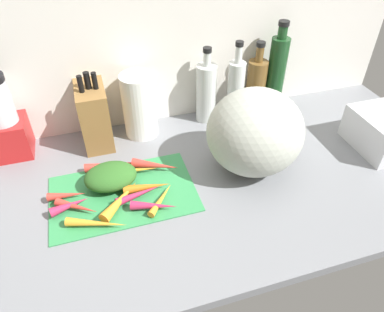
# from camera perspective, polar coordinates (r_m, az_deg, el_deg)

# --- Properties ---
(ground_plane) EXTENTS (1.70, 0.80, 0.03)m
(ground_plane) POSITION_cam_1_polar(r_m,az_deg,el_deg) (1.15, 2.83, -3.71)
(ground_plane) COLOR slate
(wall_back) EXTENTS (1.70, 0.03, 0.60)m
(wall_back) POSITION_cam_1_polar(r_m,az_deg,el_deg) (1.30, -2.65, 18.07)
(wall_back) COLOR silver
(wall_back) RESTS_ON ground_plane
(cutting_board) EXTENTS (0.43, 0.27, 0.01)m
(cutting_board) POSITION_cam_1_polar(r_m,az_deg,el_deg) (1.10, -10.89, -5.68)
(cutting_board) COLOR #338C4C
(cutting_board) RESTS_ON ground_plane
(carrot_0) EXTENTS (0.18, 0.05, 0.03)m
(carrot_0) POSITION_cam_1_polar(r_m,az_deg,el_deg) (1.17, -12.48, -1.41)
(carrot_0) COLOR red
(carrot_0) RESTS_ON cutting_board
(carrot_1) EXTENTS (0.14, 0.06, 0.03)m
(carrot_1) POSITION_cam_1_polar(r_m,az_deg,el_deg) (1.06, -8.44, -5.99)
(carrot_1) COLOR #B2264C
(carrot_1) RESTS_ON cutting_board
(carrot_2) EXTENTS (0.15, 0.10, 0.03)m
(carrot_2) POSITION_cam_1_polar(r_m,az_deg,el_deg) (1.15, -5.86, -1.48)
(carrot_2) COLOR red
(carrot_2) RESTS_ON cutting_board
(carrot_3) EXTENTS (0.16, 0.08, 0.02)m
(carrot_3) POSITION_cam_1_polar(r_m,az_deg,el_deg) (1.01, -14.92, -10.29)
(carrot_3) COLOR orange
(carrot_3) RESTS_ON cutting_board
(carrot_4) EXTENTS (0.13, 0.14, 0.03)m
(carrot_4) POSITION_cam_1_polar(r_m,az_deg,el_deg) (1.05, -11.25, -6.82)
(carrot_4) COLOR orange
(carrot_4) RESTS_ON cutting_board
(carrot_5) EXTENTS (0.12, 0.09, 0.02)m
(carrot_5) POSITION_cam_1_polar(r_m,az_deg,el_deg) (1.07, -17.82, -7.69)
(carrot_5) COLOR red
(carrot_5) RESTS_ON cutting_board
(carrot_6) EXTENTS (0.11, 0.05, 0.03)m
(carrot_6) POSITION_cam_1_polar(r_m,az_deg,el_deg) (1.08, -18.85, -7.43)
(carrot_6) COLOR #B2264C
(carrot_6) RESTS_ON cutting_board
(carrot_7) EXTENTS (0.14, 0.04, 0.03)m
(carrot_7) POSITION_cam_1_polar(r_m,az_deg,el_deg) (1.08, -7.15, -4.88)
(carrot_7) COLOR orange
(carrot_7) RESTS_ON cutting_board
(carrot_8) EXTENTS (0.11, 0.04, 0.02)m
(carrot_8) POSITION_cam_1_polar(r_m,az_deg,el_deg) (1.11, -19.26, -5.89)
(carrot_8) COLOR red
(carrot_8) RESTS_ON cutting_board
(carrot_9) EXTENTS (0.14, 0.05, 0.03)m
(carrot_9) POSITION_cam_1_polar(r_m,az_deg,el_deg) (1.16, -12.09, -1.85)
(carrot_9) COLOR orange
(carrot_9) RESTS_ON cutting_board
(carrot_10) EXTENTS (0.10, 0.11, 0.02)m
(carrot_10) POSITION_cam_1_polar(r_m,az_deg,el_deg) (1.04, -4.91, -6.82)
(carrot_10) COLOR orange
(carrot_10) RESTS_ON cutting_board
(carrot_11) EXTENTS (0.16, 0.05, 0.02)m
(carrot_11) POSITION_cam_1_polar(r_m,az_deg,el_deg) (1.14, -9.52, -2.26)
(carrot_11) COLOR orange
(carrot_11) RESTS_ON cutting_board
(carrot_12) EXTENTS (0.13, 0.07, 0.03)m
(carrot_12) POSITION_cam_1_polar(r_m,az_deg,el_deg) (1.02, -6.07, -7.86)
(carrot_12) COLOR #B2264C
(carrot_12) RESTS_ON cutting_board
(carrot_greens_pile) EXTENTS (0.16, 0.12, 0.07)m
(carrot_greens_pile) POSITION_cam_1_polar(r_m,az_deg,el_deg) (1.10, -12.78, -3.17)
(carrot_greens_pile) COLOR #2D6023
(carrot_greens_pile) RESTS_ON cutting_board
(winter_squash) EXTENTS (0.30, 0.29, 0.27)m
(winter_squash) POSITION_cam_1_polar(r_m,az_deg,el_deg) (1.11, 9.93, 3.75)
(winter_squash) COLOR #B2B7A8
(winter_squash) RESTS_ON ground_plane
(knife_block) EXTENTS (0.09, 0.17, 0.27)m
(knife_block) POSITION_cam_1_polar(r_m,az_deg,el_deg) (1.26, -15.22, 6.21)
(knife_block) COLOR olive
(knife_block) RESTS_ON ground_plane
(blender_appliance) EXTENTS (0.12, 0.12, 0.28)m
(blender_appliance) POSITION_cam_1_polar(r_m,az_deg,el_deg) (1.30, -27.62, 4.71)
(blender_appliance) COLOR red
(blender_appliance) RESTS_ON ground_plane
(paper_towel_roll) EXTENTS (0.12, 0.12, 0.23)m
(paper_towel_roll) POSITION_cam_1_polar(r_m,az_deg,el_deg) (1.27, -8.32, 7.90)
(paper_towel_roll) COLOR white
(paper_towel_roll) RESTS_ON ground_plane
(bottle_0) EXTENTS (0.07, 0.07, 0.29)m
(bottle_0) POSITION_cam_1_polar(r_m,az_deg,el_deg) (1.34, 2.26, 10.10)
(bottle_0) COLOR silver
(bottle_0) RESTS_ON ground_plane
(bottle_1) EXTENTS (0.06, 0.06, 0.31)m
(bottle_1) POSITION_cam_1_polar(r_m,az_deg,el_deg) (1.34, 6.91, 10.23)
(bottle_1) COLOR silver
(bottle_1) RESTS_ON ground_plane
(bottle_2) EXTENTS (0.07, 0.07, 0.28)m
(bottle_2) POSITION_cam_1_polar(r_m,az_deg,el_deg) (1.41, 10.07, 10.93)
(bottle_2) COLOR brown
(bottle_2) RESTS_ON ground_plane
(bottle_3) EXTENTS (0.07, 0.07, 0.35)m
(bottle_3) POSITION_cam_1_polar(r_m,az_deg,el_deg) (1.42, 13.18, 12.62)
(bottle_3) COLOR #19421E
(bottle_3) RESTS_ON ground_plane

